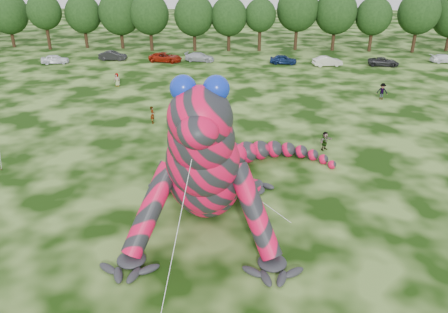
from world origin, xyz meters
name	(u,v)px	position (x,y,z in m)	size (l,w,h in m)	color
ground	(271,261)	(0.00, 0.00, 0.00)	(240.00, 240.00, 0.00)	#16330A
inflatable_gecko	(208,135)	(-3.84, 5.88, 5.03)	(16.93, 20.10, 10.05)	red
tree_2	(9,19)	(-43.02, 58.76, 4.82)	(7.04, 6.34, 9.64)	black
tree_3	(46,21)	(-35.72, 57.07, 4.72)	(5.81, 5.23, 9.44)	black
tree_4	(84,21)	(-29.64, 58.71, 4.53)	(6.22, 5.60, 9.06)	black
tree_5	(120,20)	(-23.12, 58.44, 4.90)	(7.16, 6.44, 9.80)	black
tree_6	(150,22)	(-17.56, 56.68, 4.75)	(6.52, 5.86, 9.49)	black
tree_7	(194,22)	(-10.08, 56.80, 4.74)	(6.68, 6.01, 9.48)	black
tree_8	(229,24)	(-4.22, 56.99, 4.47)	(6.14, 5.53, 8.94)	black
tree_9	(260,25)	(1.06, 57.35, 4.34)	(5.27, 4.74, 8.68)	black
tree_10	(297,19)	(7.40, 58.58, 5.25)	(7.09, 6.38, 10.50)	black
tree_11	(335,20)	(13.79, 58.20, 5.03)	(7.01, 6.31, 10.07)	black
tree_12	(373,24)	(20.01, 57.74, 4.49)	(5.99, 5.39, 8.97)	black
tree_13	(417,22)	(27.13, 57.13, 5.06)	(6.83, 6.15, 10.13)	black
car_0	(55,59)	(-30.36, 46.11, 0.69)	(1.63, 4.05, 1.38)	white
car_1	(113,56)	(-22.21, 48.84, 0.71)	(1.50, 4.29, 1.41)	black
car_2	(166,57)	(-13.72, 48.04, 0.71)	(2.34, 5.08, 1.41)	maroon
car_3	(200,57)	(-8.47, 48.71, 0.66)	(1.86, 4.57, 1.33)	#B8BCC3
car_4	(283,59)	(4.42, 47.40, 0.69)	(1.64, 4.07, 1.39)	#0F204B
car_5	(327,61)	(10.89, 46.34, 0.72)	(1.52, 4.36, 1.44)	beige
car_6	(383,62)	(19.28, 46.78, 0.62)	(2.07, 4.48, 1.25)	#242427
car_7	(445,58)	(29.39, 49.45, 0.63)	(1.75, 4.31, 1.25)	white
spectator_0	(152,115)	(-10.53, 21.04, 0.87)	(0.63, 0.42, 1.74)	gray
spectator_2	(382,91)	(14.29, 29.94, 0.95)	(1.22, 0.70, 1.90)	gray
spectator_4	(117,80)	(-17.59, 34.18, 0.82)	(0.81, 0.52, 1.65)	gray
spectator_5	(325,141)	(5.35, 15.22, 0.82)	(1.52, 0.49, 1.64)	gray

